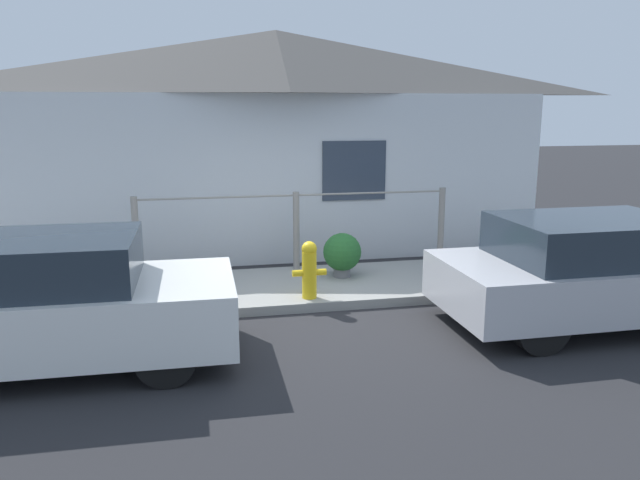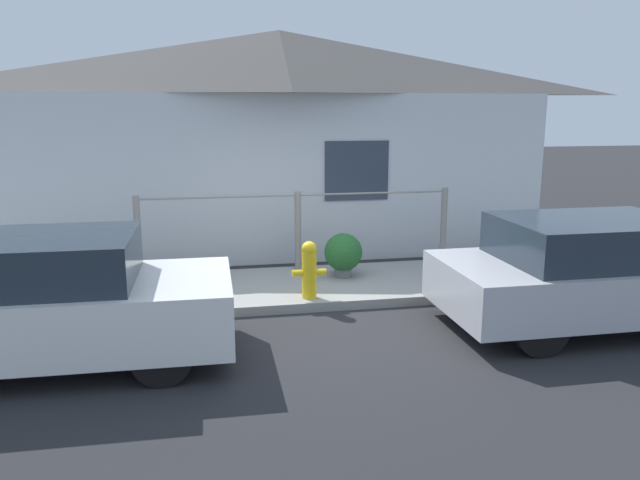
# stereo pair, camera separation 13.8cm
# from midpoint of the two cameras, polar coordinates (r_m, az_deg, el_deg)

# --- Properties ---
(ground_plane) EXTENTS (60.00, 60.00, 0.00)m
(ground_plane) POSITION_cam_midpoint_polar(r_m,az_deg,el_deg) (8.19, 0.46, -6.62)
(ground_plane) COLOR #262628
(sidewalk) EXTENTS (24.00, 1.93, 0.13)m
(sidewalk) POSITION_cam_midpoint_polar(r_m,az_deg,el_deg) (9.07, -0.76, -4.31)
(sidewalk) COLOR gray
(sidewalk) RESTS_ON ground_plane
(house) EXTENTS (9.58, 2.23, 3.93)m
(house) POSITION_cam_midpoint_polar(r_m,az_deg,el_deg) (11.31, -3.26, 14.75)
(house) COLOR silver
(house) RESTS_ON ground_plane
(fence) EXTENTS (4.90, 0.10, 1.22)m
(fence) POSITION_cam_midpoint_polar(r_m,az_deg,el_deg) (9.68, -1.63, 1.19)
(fence) COLOR gray
(fence) RESTS_ON sidewalk
(car_left) EXTENTS (3.69, 1.70, 1.36)m
(car_left) POSITION_cam_midpoint_polar(r_m,az_deg,el_deg) (6.95, -23.20, -5.22)
(car_left) COLOR white
(car_left) RESTS_ON ground_plane
(car_right) EXTENTS (3.89, 1.76, 1.33)m
(car_right) POSITION_cam_midpoint_polar(r_m,az_deg,el_deg) (8.29, 24.47, -2.67)
(car_right) COLOR #B7B7BC
(car_right) RESTS_ON ground_plane
(fire_hydrant) EXTENTS (0.46, 0.20, 0.77)m
(fire_hydrant) POSITION_cam_midpoint_polar(r_m,az_deg,el_deg) (8.25, -0.51, -2.62)
(fire_hydrant) COLOR yellow
(fire_hydrant) RESTS_ON sidewalk
(potted_plant_near_hydrant) EXTENTS (0.57, 0.57, 0.66)m
(potted_plant_near_hydrant) POSITION_cam_midpoint_polar(r_m,az_deg,el_deg) (9.28, 2.57, -1.21)
(potted_plant_near_hydrant) COLOR slate
(potted_plant_near_hydrant) RESTS_ON sidewalk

